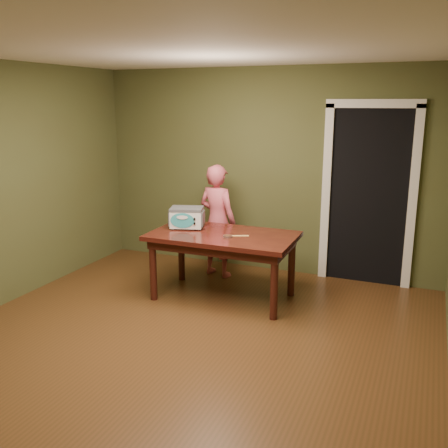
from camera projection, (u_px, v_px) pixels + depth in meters
name	position (u px, v px, depth m)	size (l,w,h in m)	color
floor	(176.00, 351.00, 4.47)	(5.00, 5.00, 0.00)	#512F17
room_shell	(171.00, 160.00, 4.06)	(4.52, 5.02, 2.61)	#48512B
doorway	(371.00, 194.00, 6.22)	(1.10, 0.66, 2.25)	black
dining_table	(223.00, 242.00, 5.54)	(1.61, 0.92, 0.75)	#330F0B
toy_oven	(187.00, 217.00, 5.74)	(0.44, 0.36, 0.24)	#4C4F54
baking_pan	(228.00, 236.00, 5.37)	(0.10, 0.10, 0.02)	silver
spatula	(241.00, 236.00, 5.42)	(0.18, 0.03, 0.01)	#FFCD6E
child	(217.00, 221.00, 6.27)	(0.52, 0.34, 1.42)	#D05564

